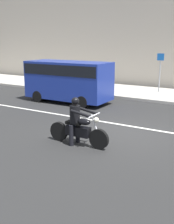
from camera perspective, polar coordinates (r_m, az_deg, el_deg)
ground_plane at (r=10.75m, az=7.48°, el=-4.16°), size 80.00×80.00×0.00m
lane_marking_stripe at (r=11.87m, az=5.45°, el=-2.30°), size 18.00×0.14×0.01m
motorcycle_with_rider_black_leather at (r=9.29m, az=-1.87°, el=-2.79°), size 2.22×0.70×1.60m
parked_van_cobalt_blue at (r=15.74m, az=-3.82°, el=6.68°), size 4.76×1.96×2.26m
street_sign_post at (r=18.84m, az=14.51°, el=8.51°), size 0.44×0.08×2.47m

